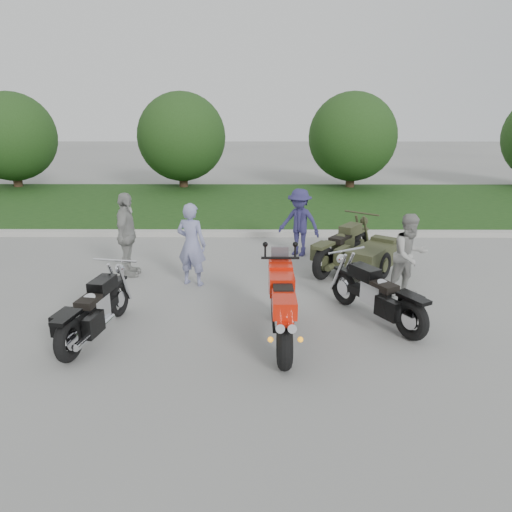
{
  "coord_description": "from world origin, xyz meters",
  "views": [
    {
      "loc": [
        0.17,
        -7.43,
        3.6
      ],
      "look_at": [
        0.12,
        1.56,
        0.8
      ],
      "focal_mm": 35.0,
      "sensor_mm": 36.0,
      "label": 1
    }
  ],
  "objects_px": {
    "cruiser_sidecar": "(359,254)",
    "person_stripe": "(192,244)",
    "sportbike_red": "(282,305)",
    "person_back": "(127,235)",
    "cruiser_left": "(93,313)",
    "person_denim": "(299,222)",
    "cruiser_right": "(380,297)",
    "person_grey": "(409,255)"
  },
  "relations": [
    {
      "from": "sportbike_red",
      "to": "person_stripe",
      "type": "xyz_separation_m",
      "value": [
        -1.71,
        2.61,
        0.21
      ]
    },
    {
      "from": "person_stripe",
      "to": "person_back",
      "type": "relative_size",
      "value": 0.94
    },
    {
      "from": "sportbike_red",
      "to": "cruiser_right",
      "type": "relative_size",
      "value": 1.11
    },
    {
      "from": "cruiser_left",
      "to": "cruiser_sidecar",
      "type": "distance_m",
      "value": 5.68
    },
    {
      "from": "cruiser_right",
      "to": "person_denim",
      "type": "bearing_deg",
      "value": 75.29
    },
    {
      "from": "sportbike_red",
      "to": "person_back",
      "type": "relative_size",
      "value": 1.28
    },
    {
      "from": "cruiser_right",
      "to": "person_grey",
      "type": "bearing_deg",
      "value": 26.79
    },
    {
      "from": "cruiser_right",
      "to": "person_stripe",
      "type": "relative_size",
      "value": 1.22
    },
    {
      "from": "person_grey",
      "to": "cruiser_right",
      "type": "bearing_deg",
      "value": -146.57
    },
    {
      "from": "cruiser_left",
      "to": "person_denim",
      "type": "height_order",
      "value": "person_denim"
    },
    {
      "from": "sportbike_red",
      "to": "person_grey",
      "type": "xyz_separation_m",
      "value": [
        2.51,
        2.05,
        0.16
      ]
    },
    {
      "from": "cruiser_left",
      "to": "person_back",
      "type": "xyz_separation_m",
      "value": [
        -0.2,
        3.02,
        0.45
      ]
    },
    {
      "from": "cruiser_left",
      "to": "person_denim",
      "type": "bearing_deg",
      "value": 62.18
    },
    {
      "from": "person_grey",
      "to": "person_back",
      "type": "relative_size",
      "value": 0.89
    },
    {
      "from": "sportbike_red",
      "to": "person_denim",
      "type": "height_order",
      "value": "person_denim"
    },
    {
      "from": "sportbike_red",
      "to": "person_grey",
      "type": "bearing_deg",
      "value": 39.01
    },
    {
      "from": "sportbike_red",
      "to": "cruiser_sidecar",
      "type": "bearing_deg",
      "value": 60.84
    },
    {
      "from": "cruiser_sidecar",
      "to": "person_stripe",
      "type": "height_order",
      "value": "person_stripe"
    },
    {
      "from": "cruiser_left",
      "to": "person_stripe",
      "type": "height_order",
      "value": "person_stripe"
    },
    {
      "from": "cruiser_left",
      "to": "cruiser_sidecar",
      "type": "relative_size",
      "value": 0.98
    },
    {
      "from": "person_denim",
      "to": "person_stripe",
      "type": "bearing_deg",
      "value": -110.16
    },
    {
      "from": "cruiser_sidecar",
      "to": "person_denim",
      "type": "height_order",
      "value": "person_denim"
    },
    {
      "from": "person_stripe",
      "to": "person_denim",
      "type": "bearing_deg",
      "value": -119.56
    },
    {
      "from": "cruiser_left",
      "to": "person_denim",
      "type": "xyz_separation_m",
      "value": [
        3.56,
        4.52,
        0.37
      ]
    },
    {
      "from": "sportbike_red",
      "to": "cruiser_right",
      "type": "height_order",
      "value": "sportbike_red"
    },
    {
      "from": "cruiser_left",
      "to": "person_stripe",
      "type": "xyz_separation_m",
      "value": [
        1.23,
        2.47,
        0.4
      ]
    },
    {
      "from": "person_grey",
      "to": "person_back",
      "type": "xyz_separation_m",
      "value": [
        -5.65,
        1.1,
        0.1
      ]
    },
    {
      "from": "sportbike_red",
      "to": "cruiser_right",
      "type": "distance_m",
      "value": 1.86
    },
    {
      "from": "person_back",
      "to": "sportbike_red",
      "type": "bearing_deg",
      "value": -135.32
    },
    {
      "from": "person_grey",
      "to": "person_back",
      "type": "distance_m",
      "value": 5.76
    },
    {
      "from": "cruiser_left",
      "to": "person_stripe",
      "type": "relative_size",
      "value": 1.32
    },
    {
      "from": "sportbike_red",
      "to": "person_back",
      "type": "xyz_separation_m",
      "value": [
        -3.14,
        3.16,
        0.26
      ]
    },
    {
      "from": "person_stripe",
      "to": "cruiser_sidecar",
      "type": "bearing_deg",
      "value": -150.35
    },
    {
      "from": "cruiser_left",
      "to": "person_back",
      "type": "height_order",
      "value": "person_back"
    },
    {
      "from": "cruiser_sidecar",
      "to": "person_denim",
      "type": "bearing_deg",
      "value": 167.0
    },
    {
      "from": "cruiser_left",
      "to": "cruiser_right",
      "type": "relative_size",
      "value": 1.09
    },
    {
      "from": "person_grey",
      "to": "cruiser_sidecar",
      "type": "bearing_deg",
      "value": 96.7
    },
    {
      "from": "cruiser_right",
      "to": "cruiser_sidecar",
      "type": "distance_m",
      "value": 2.5
    },
    {
      "from": "cruiser_sidecar",
      "to": "cruiser_right",
      "type": "bearing_deg",
      "value": -56.48
    },
    {
      "from": "cruiser_right",
      "to": "person_back",
      "type": "bearing_deg",
      "value": 123.81
    },
    {
      "from": "cruiser_right",
      "to": "person_back",
      "type": "xyz_separation_m",
      "value": [
        -4.82,
        2.38,
        0.45
      ]
    },
    {
      "from": "cruiser_left",
      "to": "person_stripe",
      "type": "distance_m",
      "value": 2.79
    }
  ]
}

